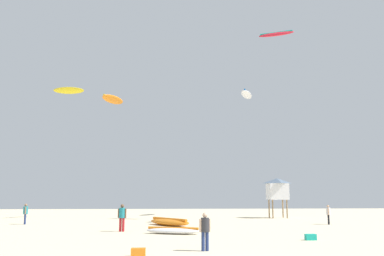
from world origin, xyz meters
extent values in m
cylinder|color=navy|center=(-0.40, 4.54, 0.40)|extent=(0.15, 0.15, 0.80)
cylinder|color=navy|center=(-0.22, 4.60, 0.40)|extent=(0.15, 0.15, 0.80)
cylinder|color=#2D2D33|center=(-0.31, 4.57, 1.10)|extent=(0.37, 0.37, 0.60)
cylinder|color=beige|center=(-0.52, 4.51, 1.07)|extent=(0.11, 0.11, 0.55)
cylinder|color=beige|center=(-0.10, 4.63, 1.07)|extent=(0.11, 0.11, 0.55)
sphere|color=beige|center=(-0.31, 4.57, 1.51)|extent=(0.22, 0.22, 0.22)
cylinder|color=black|center=(11.37, 20.02, 0.39)|extent=(0.15, 0.15, 0.77)
cylinder|color=black|center=(11.43, 20.19, 0.39)|extent=(0.15, 0.15, 0.77)
cylinder|color=silver|center=(11.40, 20.11, 1.07)|extent=(0.36, 0.36, 0.58)
cylinder|color=tan|center=(11.33, 19.91, 1.04)|extent=(0.10, 0.10, 0.53)
cylinder|color=tan|center=(11.47, 20.30, 1.04)|extent=(0.10, 0.10, 0.53)
sphere|color=tan|center=(11.40, 20.11, 1.47)|extent=(0.21, 0.21, 0.21)
cylinder|color=#B21E23|center=(-4.94, 14.53, 0.44)|extent=(0.16, 0.16, 0.88)
cylinder|color=#B21E23|center=(-4.75, 14.48, 0.44)|extent=(0.16, 0.16, 0.88)
cylinder|color=teal|center=(-4.84, 14.51, 1.20)|extent=(0.40, 0.40, 0.66)
cylinder|color=brown|center=(-5.07, 14.56, 1.18)|extent=(0.12, 0.12, 0.60)
cylinder|color=brown|center=(-4.61, 14.45, 1.18)|extent=(0.12, 0.12, 0.60)
sphere|color=brown|center=(-4.84, 14.51, 1.66)|extent=(0.24, 0.24, 0.24)
cylinder|color=navy|center=(-13.43, 21.80, 0.41)|extent=(0.15, 0.15, 0.83)
cylinder|color=navy|center=(-13.48, 21.98, 0.41)|extent=(0.15, 0.15, 0.83)
cylinder|color=teal|center=(-13.46, 21.89, 1.13)|extent=(0.38, 0.38, 0.62)
cylinder|color=#936B4C|center=(-13.40, 21.68, 1.11)|extent=(0.11, 0.11, 0.57)
cylinder|color=#936B4C|center=(-13.52, 22.11, 1.11)|extent=(0.11, 0.11, 0.57)
sphere|color=#936B4C|center=(-13.46, 21.89, 1.56)|extent=(0.22, 0.22, 0.22)
ellipsoid|color=orange|center=(-1.65, 19.69, 0.27)|extent=(3.89, 4.89, 0.56)
cylinder|color=orange|center=(-1.65, 19.69, 0.49)|extent=(2.68, 3.91, 0.22)
ellipsoid|color=white|center=(-1.51, 12.54, 0.19)|extent=(3.67, 2.19, 0.40)
cylinder|color=orange|center=(-1.51, 12.54, 0.35)|extent=(3.10, 1.29, 0.16)
cylinder|color=#8C704C|center=(10.67, 30.67, 0.95)|extent=(0.14, 0.14, 1.90)
cylinder|color=#8C704C|center=(10.67, 29.17, 0.95)|extent=(0.14, 0.14, 1.90)
cylinder|color=#8C704C|center=(9.17, 30.67, 0.95)|extent=(0.14, 0.14, 1.90)
cylinder|color=#8C704C|center=(9.17, 29.17, 0.95)|extent=(0.14, 0.14, 1.90)
cube|color=white|center=(9.92, 29.92, 2.75)|extent=(2.00, 2.00, 1.70)
pyramid|color=slate|center=(9.92, 29.92, 3.87)|extent=(2.30, 2.30, 0.55)
cube|color=#19B29E|center=(5.73, 8.53, 0.16)|extent=(0.56, 0.36, 0.32)
cube|color=orange|center=(-3.07, 3.16, 0.16)|extent=(0.56, 0.36, 0.32)
ellipsoid|color=white|center=(7.87, 35.00, 14.50)|extent=(2.48, 4.45, 0.54)
cylinder|color=blue|center=(7.87, 35.00, 14.69)|extent=(1.38, 3.80, 0.19)
ellipsoid|color=orange|center=(-7.73, 30.67, 12.64)|extent=(2.63, 3.79, 0.93)
cylinder|color=yellow|center=(-7.73, 30.67, 12.81)|extent=(1.70, 3.12, 0.16)
ellipsoid|color=red|center=(9.09, 25.45, 18.48)|extent=(3.66, 2.37, 0.82)
cylinder|color=#19B29E|center=(9.09, 25.45, 18.64)|extent=(3.05, 1.45, 0.16)
ellipsoid|color=yellow|center=(-14.70, 40.05, 15.94)|extent=(4.10, 1.43, 0.99)
camera|label=1|loc=(-2.11, -13.65, 2.36)|focal=38.69mm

